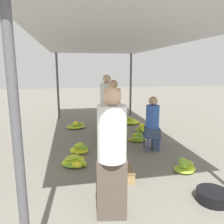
% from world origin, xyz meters
% --- Properties ---
extents(canopy_post_front_left, '(0.08, 0.08, 2.44)m').
position_xyz_m(canopy_post_front_left, '(-1.40, 0.30, 1.22)').
color(canopy_post_front_left, '#4C4C51').
rests_on(canopy_post_front_left, ground).
extents(canopy_post_back_left, '(0.08, 0.08, 2.44)m').
position_xyz_m(canopy_post_back_left, '(-1.40, 6.86, 1.22)').
color(canopy_post_back_left, '#4C4C51').
rests_on(canopy_post_back_left, ground).
extents(canopy_post_back_right, '(0.08, 0.08, 2.44)m').
position_xyz_m(canopy_post_back_right, '(1.40, 6.86, 1.22)').
color(canopy_post_back_right, '#4C4C51').
rests_on(canopy_post_back_right, ground).
extents(canopy_tarp, '(3.20, 6.96, 0.04)m').
position_xyz_m(canopy_tarp, '(0.00, 3.58, 2.46)').
color(canopy_tarp, '#B2B2B7').
rests_on(canopy_tarp, canopy_post_front_left).
extents(vendor_foreground, '(0.41, 0.41, 1.67)m').
position_xyz_m(vendor_foreground, '(-0.50, 0.98, 0.87)').
color(vendor_foreground, '#4C4238').
rests_on(vendor_foreground, ground).
extents(stool, '(0.34, 0.34, 0.36)m').
position_xyz_m(stool, '(0.86, 3.10, 0.29)').
color(stool, '#384C84').
rests_on(stool, ground).
extents(vendor_seated, '(0.41, 0.41, 1.26)m').
position_xyz_m(vendor_seated, '(0.88, 3.10, 0.65)').
color(vendor_seated, '#384766').
rests_on(vendor_seated, ground).
extents(basin_black, '(0.46, 0.46, 0.16)m').
position_xyz_m(basin_black, '(0.99, 1.02, 0.08)').
color(basin_black, black).
rests_on(basin_black, ground).
extents(banana_pile_left_0, '(0.51, 0.48, 0.23)m').
position_xyz_m(banana_pile_left_0, '(-0.93, 2.57, 0.08)').
color(banana_pile_left_0, '#C9D528').
rests_on(banana_pile_left_0, ground).
extents(banana_pile_left_1, '(0.45, 0.38, 0.24)m').
position_xyz_m(banana_pile_left_1, '(-0.80, 3.24, 0.10)').
color(banana_pile_left_1, '#8BBC33').
rests_on(banana_pile_left_1, ground).
extents(banana_pile_left_2, '(0.62, 0.55, 0.25)m').
position_xyz_m(banana_pile_left_2, '(-0.81, 5.36, 0.08)').
color(banana_pile_left_2, '#79B536').
rests_on(banana_pile_left_2, ground).
extents(banana_pile_right_0, '(0.59, 0.72, 0.23)m').
position_xyz_m(banana_pile_right_0, '(1.06, 5.59, 0.08)').
color(banana_pile_right_0, '#B7CE2B').
rests_on(banana_pile_right_0, ground).
extents(banana_pile_right_1, '(0.38, 0.36, 0.27)m').
position_xyz_m(banana_pile_right_1, '(1.05, 1.91, 0.11)').
color(banana_pile_right_1, '#99C131').
rests_on(banana_pile_right_1, ground).
extents(banana_pile_right_2, '(0.40, 0.54, 0.27)m').
position_xyz_m(banana_pile_right_2, '(1.12, 4.53, 0.11)').
color(banana_pile_right_2, yellow).
rests_on(banana_pile_right_2, ground).
extents(banana_pile_right_3, '(0.50, 0.39, 0.23)m').
position_xyz_m(banana_pile_right_3, '(0.73, 3.76, 0.08)').
color(banana_pile_right_3, '#CCD628').
rests_on(banana_pile_right_3, ground).
extents(crate_near, '(0.42, 0.42, 0.19)m').
position_xyz_m(crate_near, '(-0.18, 1.87, 0.09)').
color(crate_near, '#9E7A4C').
rests_on(crate_near, ground).
extents(shopper_walking_mid, '(0.40, 0.40, 1.71)m').
position_xyz_m(shopper_walking_mid, '(0.02, 4.36, 0.89)').
color(shopper_walking_mid, '#2D2D33').
rests_on(shopper_walking_mid, ground).
extents(shopper_walking_far, '(0.42, 0.42, 1.61)m').
position_xyz_m(shopper_walking_far, '(0.06, 3.66, 0.84)').
color(shopper_walking_far, '#4C4238').
rests_on(shopper_walking_far, ground).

